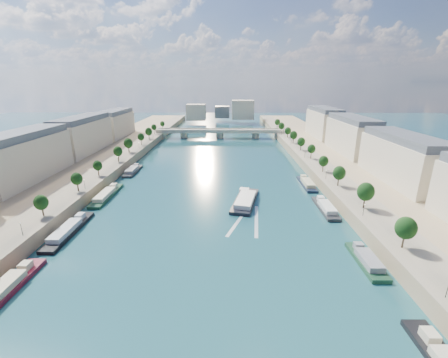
{
  "coord_description": "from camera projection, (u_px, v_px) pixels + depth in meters",
  "views": [
    {
      "loc": [
        7.13,
        -47.04,
        47.74
      ],
      "look_at": [
        5.47,
        84.41,
        5.0
      ],
      "focal_mm": 24.0,
      "sensor_mm": 36.0,
      "label": 1
    }
  ],
  "objects": [
    {
      "name": "pave_left",
      "position": [
        103.0,
        169.0,
        153.8
      ],
      "size": [
        14.0,
        520.0,
        0.1
      ],
      "primitive_type": "cube",
      "color": "gray",
      "rests_on": "quay_left"
    },
    {
      "name": "moored_barges_right",
      "position": [
        345.0,
        233.0,
        97.62
      ],
      "size": [
        5.0,
        123.96,
        3.6
      ],
      "color": "black",
      "rests_on": "ground"
    },
    {
      "name": "trees_right",
      "position": [
        317.0,
        155.0,
        160.28
      ],
      "size": [
        4.8,
        268.8,
        8.26
      ],
      "color": "#382B1E",
      "rests_on": "ground"
    },
    {
      "name": "wake",
      "position": [
        248.0,
        220.0,
        108.26
      ],
      "size": [
        13.07,
        26.0,
        0.04
      ],
      "color": "silver",
      "rests_on": "ground"
    },
    {
      "name": "lamps_right",
      "position": [
        314.0,
        162.0,
        156.39
      ],
      "size": [
        0.36,
        200.36,
        4.28
      ],
      "color": "black",
      "rests_on": "ground"
    },
    {
      "name": "moored_barges_left",
      "position": [
        74.0,
        226.0,
        102.27
      ],
      "size": [
        5.0,
        153.8,
        3.6
      ],
      "color": "#192138",
      "rests_on": "ground"
    },
    {
      "name": "lamps_left",
      "position": [
        103.0,
        169.0,
        143.39
      ],
      "size": [
        0.36,
        200.36,
        4.28
      ],
      "color": "black",
      "rests_on": "ground"
    },
    {
      "name": "bridge",
      "position": [
        220.0,
        132.0,
        265.6
      ],
      "size": [
        112.0,
        12.0,
        8.15
      ],
      "color": "#C1B79E",
      "rests_on": "ground"
    },
    {
      "name": "quay_right",
      "position": [
        354.0,
        175.0,
        153.03
      ],
      "size": [
        44.0,
        520.0,
        5.0
      ],
      "primitive_type": "cube",
      "color": "#9E8460",
      "rests_on": "ground"
    },
    {
      "name": "buildings_left",
      "position": [
        58.0,
        143.0,
        162.03
      ],
      "size": [
        16.0,
        226.0,
        23.2
      ],
      "color": "beige",
      "rests_on": "ground"
    },
    {
      "name": "ground",
      "position": [
        214.0,
        179.0,
        154.67
      ],
      "size": [
        700.0,
        700.0,
        0.0
      ],
      "primitive_type": "plane",
      "color": "#0D303A",
      "rests_on": "ground"
    },
    {
      "name": "pave_right",
      "position": [
        325.0,
        170.0,
        152.43
      ],
      "size": [
        14.0,
        520.0,
        0.1
      ],
      "primitive_type": "cube",
      "color": "gray",
      "rests_on": "quay_right"
    },
    {
      "name": "trees_left",
      "position": [
        107.0,
        158.0,
        154.0
      ],
      "size": [
        4.8,
        268.8,
        8.26
      ],
      "color": "#382B1E",
      "rests_on": "ground"
    },
    {
      "name": "quay_left",
      "position": [
        75.0,
        174.0,
        154.77
      ],
      "size": [
        44.0,
        520.0,
        5.0
      ],
      "primitive_type": "cube",
      "color": "#9E8460",
      "rests_on": "ground"
    },
    {
      "name": "buildings_right",
      "position": [
        373.0,
        143.0,
        159.97
      ],
      "size": [
        16.0,
        226.0,
        23.2
      ],
      "color": "beige",
      "rests_on": "ground"
    },
    {
      "name": "skyline",
      "position": [
        225.0,
        111.0,
        358.85
      ],
      "size": [
        79.0,
        42.0,
        22.0
      ],
      "color": "beige",
      "rests_on": "ground"
    },
    {
      "name": "tour_barge",
      "position": [
        245.0,
        200.0,
        123.74
      ],
      "size": [
        13.55,
        28.56,
        3.77
      ],
      "rotation": [
        0.0,
        0.0,
        -0.21
      ],
      "color": "black",
      "rests_on": "ground"
    }
  ]
}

